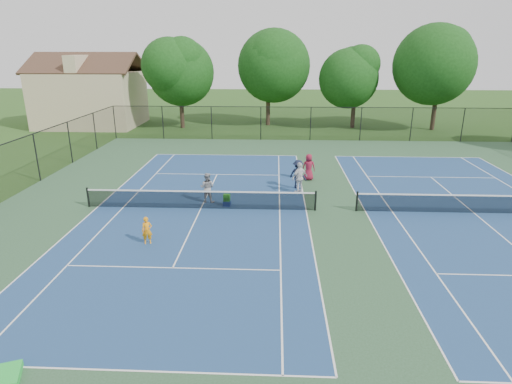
{
  "coord_description": "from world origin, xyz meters",
  "views": [
    {
      "loc": [
        -3.16,
        -20.75,
        7.93
      ],
      "look_at": [
        -4.07,
        -1.0,
        1.3
      ],
      "focal_mm": 30.0,
      "sensor_mm": 36.0,
      "label": 1
    }
  ],
  "objects_px": {
    "tree_back_b": "(268,62)",
    "clapboard_house": "(91,97)",
    "bystander_b": "(298,174)",
    "child_player": "(147,230)",
    "tree_back_a": "(180,69)",
    "tree_back_d": "(441,61)",
    "bystander_c": "(309,167)",
    "tree_back_c": "(356,74)",
    "instructor": "(207,188)",
    "ball_hopper": "(227,198)",
    "bystander_a": "(300,178)",
    "ball_crate": "(227,203)"
  },
  "relations": [
    {
      "from": "tree_back_b",
      "to": "clapboard_house",
      "type": "xyz_separation_m",
      "value": [
        -19.0,
        -1.0,
        -3.5
      ]
    },
    {
      "from": "bystander_b",
      "to": "child_player",
      "type": "bearing_deg",
      "value": 85.91
    },
    {
      "from": "tree_back_a",
      "to": "tree_back_d",
      "type": "xyz_separation_m",
      "value": [
        26.0,
        0.0,
        0.79
      ]
    },
    {
      "from": "tree_back_a",
      "to": "tree_back_b",
      "type": "distance_m",
      "value": 9.24
    },
    {
      "from": "bystander_c",
      "to": "tree_back_a",
      "type": "bearing_deg",
      "value": -58.8
    },
    {
      "from": "child_player",
      "to": "bystander_c",
      "type": "distance_m",
      "value": 12.31
    },
    {
      "from": "tree_back_c",
      "to": "child_player",
      "type": "xyz_separation_m",
      "value": [
        -13.56,
        -29.28,
        -4.88
      ]
    },
    {
      "from": "tree_back_b",
      "to": "instructor",
      "type": "height_order",
      "value": "tree_back_b"
    },
    {
      "from": "tree_back_a",
      "to": "tree_back_c",
      "type": "xyz_separation_m",
      "value": [
        18.0,
        1.0,
        -0.56
      ]
    },
    {
      "from": "tree_back_a",
      "to": "ball_hopper",
      "type": "xyz_separation_m",
      "value": [
        7.31,
        -23.52,
        -5.57
      ]
    },
    {
      "from": "tree_back_c",
      "to": "bystander_a",
      "type": "xyz_separation_m",
      "value": [
        -6.74,
        -22.15,
        -4.57
      ]
    },
    {
      "from": "instructor",
      "to": "ball_crate",
      "type": "xyz_separation_m",
      "value": [
        1.12,
        -0.56,
        -0.68
      ]
    },
    {
      "from": "bystander_a",
      "to": "instructor",
      "type": "bearing_deg",
      "value": -18.06
    },
    {
      "from": "instructor",
      "to": "bystander_a",
      "type": "bearing_deg",
      "value": -150.38
    },
    {
      "from": "tree_back_b",
      "to": "tree_back_c",
      "type": "height_order",
      "value": "tree_back_b"
    },
    {
      "from": "bystander_a",
      "to": "ball_hopper",
      "type": "bearing_deg",
      "value": -6.75
    },
    {
      "from": "instructor",
      "to": "bystander_b",
      "type": "distance_m",
      "value": 5.67
    },
    {
      "from": "ball_crate",
      "to": "instructor",
      "type": "bearing_deg",
      "value": 153.28
    },
    {
      "from": "ball_hopper",
      "to": "bystander_b",
      "type": "bearing_deg",
      "value": 39.51
    },
    {
      "from": "tree_back_d",
      "to": "bystander_b",
      "type": "bearing_deg",
      "value": -126.07
    },
    {
      "from": "bystander_b",
      "to": "tree_back_d",
      "type": "bearing_deg",
      "value": -89.85
    },
    {
      "from": "tree_back_a",
      "to": "bystander_c",
      "type": "bearing_deg",
      "value": -57.15
    },
    {
      "from": "tree_back_c",
      "to": "tree_back_d",
      "type": "height_order",
      "value": "tree_back_d"
    },
    {
      "from": "tree_back_d",
      "to": "bystander_a",
      "type": "relative_size",
      "value": 5.68
    },
    {
      "from": "tree_back_d",
      "to": "bystander_c",
      "type": "distance_m",
      "value": 24.01
    },
    {
      "from": "tree_back_d",
      "to": "ball_hopper",
      "type": "height_order",
      "value": "tree_back_d"
    },
    {
      "from": "tree_back_a",
      "to": "clapboard_house",
      "type": "height_order",
      "value": "tree_back_a"
    },
    {
      "from": "tree_back_d",
      "to": "instructor",
      "type": "distance_m",
      "value": 30.9
    },
    {
      "from": "tree_back_c",
      "to": "ball_hopper",
      "type": "distance_m",
      "value": 27.21
    },
    {
      "from": "bystander_a",
      "to": "bystander_c",
      "type": "bearing_deg",
      "value": -142.85
    },
    {
      "from": "clapboard_house",
      "to": "child_player",
      "type": "relative_size",
      "value": 8.94
    },
    {
      "from": "bystander_a",
      "to": "bystander_c",
      "type": "relative_size",
      "value": 1.08
    },
    {
      "from": "tree_back_c",
      "to": "bystander_a",
      "type": "relative_size",
      "value": 4.6
    },
    {
      "from": "instructor",
      "to": "bystander_a",
      "type": "height_order",
      "value": "bystander_a"
    },
    {
      "from": "clapboard_house",
      "to": "bystander_c",
      "type": "distance_m",
      "value": 29.49
    },
    {
      "from": "bystander_b",
      "to": "ball_hopper",
      "type": "relative_size",
      "value": 4.74
    },
    {
      "from": "child_player",
      "to": "bystander_a",
      "type": "xyz_separation_m",
      "value": [
        6.82,
        7.13,
        0.31
      ]
    },
    {
      "from": "bystander_b",
      "to": "ball_hopper",
      "type": "bearing_deg",
      "value": 75.73
    },
    {
      "from": "child_player",
      "to": "instructor",
      "type": "xyz_separation_m",
      "value": [
        1.76,
        5.33,
        0.22
      ]
    },
    {
      "from": "tree_back_a",
      "to": "child_player",
      "type": "xyz_separation_m",
      "value": [
        4.44,
        -28.28,
        -5.43
      ]
    },
    {
      "from": "clapboard_house",
      "to": "ball_hopper",
      "type": "bearing_deg",
      "value": -54.77
    },
    {
      "from": "child_player",
      "to": "ball_crate",
      "type": "relative_size",
      "value": 3.28
    },
    {
      "from": "tree_back_b",
      "to": "child_player",
      "type": "relative_size",
      "value": 8.31
    },
    {
      "from": "clapboard_house",
      "to": "ball_crate",
      "type": "height_order",
      "value": "clapboard_house"
    },
    {
      "from": "child_player",
      "to": "bystander_c",
      "type": "xyz_separation_m",
      "value": [
        7.53,
        9.74,
        0.24
      ]
    },
    {
      "from": "instructor",
      "to": "ball_hopper",
      "type": "height_order",
      "value": "instructor"
    },
    {
      "from": "tree_back_d",
      "to": "child_player",
      "type": "height_order",
      "value": "tree_back_d"
    },
    {
      "from": "bystander_a",
      "to": "ball_hopper",
      "type": "relative_size",
      "value": 4.97
    },
    {
      "from": "child_player",
      "to": "instructor",
      "type": "bearing_deg",
      "value": 54.19
    },
    {
      "from": "instructor",
      "to": "bystander_c",
      "type": "height_order",
      "value": "bystander_c"
    }
  ]
}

